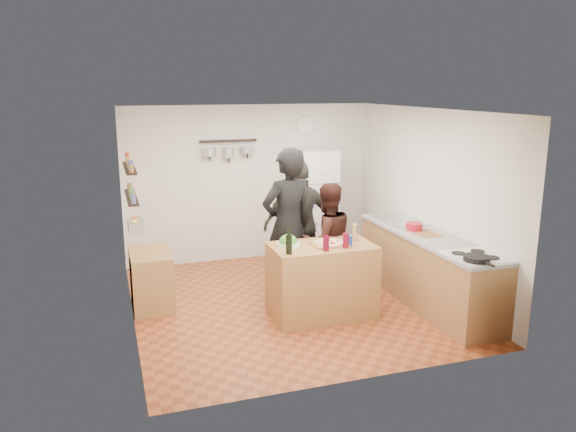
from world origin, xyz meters
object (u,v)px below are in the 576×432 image
object	(u,v)px
skillet	(477,258)
red_bowl	(414,226)
wine_bottle	(289,245)
person_center	(327,242)
person_back	(301,225)
prep_island	(322,280)
fridge	(312,205)
wall_clock	(305,126)
salt_canister	(349,240)
counter_run	(427,270)
side_table	(151,280)
person_left	(288,226)
salad_bowl	(288,245)
pepper_mill	(355,234)

from	to	relation	value
skillet	red_bowl	size ratio (longest dim) A/B	1.32
wine_bottle	skillet	size ratio (longest dim) A/B	0.76
person_center	person_back	size ratio (longest dim) A/B	0.87
prep_island	person_back	size ratio (longest dim) A/B	0.70
prep_island	fridge	world-z (taller)	fridge
person_back	wall_clock	size ratio (longest dim) A/B	5.99
salt_canister	person_center	bearing A→B (deg)	92.08
counter_run	side_table	distance (m)	3.58
wine_bottle	person_left	distance (m)	0.86
salad_bowl	pepper_mill	size ratio (longest dim) A/B	1.57
person_center	red_bowl	world-z (taller)	person_center
person_center	fridge	xyz separation A→B (m)	(0.44, 1.73, 0.12)
person_left	skillet	xyz separation A→B (m)	(1.61, -1.75, -0.07)
person_left	salad_bowl	bearing A→B (deg)	57.81
person_back	wall_clock	distance (m)	2.06
salt_canister	person_center	xyz separation A→B (m)	(-0.02, 0.65, -0.19)
fridge	person_back	bearing A→B (deg)	-117.05
person_back	skillet	bearing A→B (deg)	126.25
pepper_mill	salt_canister	bearing A→B (deg)	-131.42
person_center	person_back	bearing A→B (deg)	-77.90
prep_island	red_bowl	distance (m)	1.53
person_back	person_center	bearing A→B (deg)	114.16
prep_island	side_table	bearing A→B (deg)	154.32
person_center	skillet	world-z (taller)	person_center
pepper_mill	person_center	xyz separation A→B (m)	(-0.17, 0.48, -0.21)
salt_canister	side_table	world-z (taller)	salt_canister
pepper_mill	salt_canister	distance (m)	0.23
wine_bottle	salt_canister	distance (m)	0.81
salt_canister	skillet	distance (m)	1.48
wine_bottle	fridge	xyz separation A→B (m)	(1.22, 2.49, -0.12)
salad_bowl	prep_island	bearing A→B (deg)	-6.79
wine_bottle	side_table	distance (m)	1.99
salad_bowl	red_bowl	bearing A→B (deg)	6.38
pepper_mill	counter_run	size ratio (longest dim) A/B	0.07
pepper_mill	person_back	xyz separation A→B (m)	(-0.34, 1.02, -0.10)
salt_canister	red_bowl	size ratio (longest dim) A/B	0.56
wine_bottle	prep_island	bearing A→B (deg)	23.75
fridge	pepper_mill	bearing A→B (deg)	-96.83
person_center	counter_run	world-z (taller)	person_center
skillet	wall_clock	size ratio (longest dim) A/B	0.97
pepper_mill	person_center	bearing A→B (deg)	109.77
pepper_mill	person_center	world-z (taller)	person_center
person_back	fridge	size ratio (longest dim) A/B	1.00
red_bowl	person_center	bearing A→B (deg)	166.29
counter_run	wall_clock	world-z (taller)	wall_clock
pepper_mill	counter_run	bearing A→B (deg)	-4.65
salt_canister	fridge	world-z (taller)	fridge
person_center	person_back	distance (m)	0.58
counter_run	skillet	bearing A→B (deg)	-95.13
pepper_mill	person_left	xyz separation A→B (m)	(-0.69, 0.55, 0.02)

